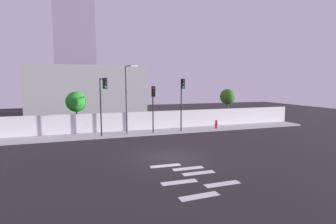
{
  "coord_description": "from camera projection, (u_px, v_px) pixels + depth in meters",
  "views": [
    {
      "loc": [
        -5.21,
        -15.08,
        4.74
      ],
      "look_at": [
        2.02,
        6.5,
        2.18
      ],
      "focal_mm": 27.09,
      "sensor_mm": 36.0,
      "label": 1
    }
  ],
  "objects": [
    {
      "name": "ground_plane",
      "position": [
        170.0,
        157.0,
        16.39
      ],
      "size": [
        80.0,
        80.0,
        0.0
      ],
      "primitive_type": "plane",
      "color": "black"
    },
    {
      "name": "sidewalk",
      "position": [
        142.0,
        133.0,
        24.1
      ],
      "size": [
        36.0,
        2.4,
        0.15
      ],
      "primitive_type": "cube",
      "color": "#ADADAD",
      "rests_on": "ground"
    },
    {
      "name": "perimeter_wall",
      "position": [
        139.0,
        121.0,
        25.21
      ],
      "size": [
        36.0,
        0.18,
        1.8
      ],
      "primitive_type": "cube",
      "color": "silver",
      "rests_on": "sidewalk"
    },
    {
      "name": "crosswalk_marking",
      "position": [
        191.0,
        177.0,
        12.88
      ],
      "size": [
        3.67,
        4.77,
        0.01
      ],
      "color": "silver",
      "rests_on": "ground"
    },
    {
      "name": "traffic_light_left",
      "position": [
        103.0,
        94.0,
        21.23
      ],
      "size": [
        0.54,
        1.66,
        5.06
      ],
      "color": "black",
      "rests_on": "sidewalk"
    },
    {
      "name": "traffic_light_center",
      "position": [
        153.0,
        99.0,
        22.64
      ],
      "size": [
        0.57,
        1.6,
        4.36
      ],
      "color": "black",
      "rests_on": "sidewalk"
    },
    {
      "name": "traffic_light_right",
      "position": [
        182.0,
        94.0,
        23.78
      ],
      "size": [
        0.44,
        1.14,
        5.02
      ],
      "color": "black",
      "rests_on": "sidewalk"
    },
    {
      "name": "street_lamp_curbside",
      "position": [
        128.0,
        93.0,
        22.45
      ],
      "size": [
        0.71,
        2.37,
        6.16
      ],
      "color": "#4C4C51",
      "rests_on": "sidewalk"
    },
    {
      "name": "fire_hydrant",
      "position": [
        216.0,
        124.0,
        26.1
      ],
      "size": [
        0.44,
        0.26,
        0.86
      ],
      "color": "red",
      "rests_on": "sidewalk"
    },
    {
      "name": "roadside_tree_leftmost",
      "position": [
        76.0,
        102.0,
        24.61
      ],
      "size": [
        1.97,
        1.97,
        3.97
      ],
      "color": "brown",
      "rests_on": "ground"
    },
    {
      "name": "roadside_tree_midleft",
      "position": [
        228.0,
        97.0,
        29.92
      ],
      "size": [
        1.82,
        1.82,
        4.11
      ],
      "color": "brown",
      "rests_on": "ground"
    },
    {
      "name": "low_building_distant",
      "position": [
        89.0,
        91.0,
        36.71
      ],
      "size": [
        15.98,
        6.0,
        7.22
      ],
      "primitive_type": "cube",
      "color": "#A2A2A2",
      "rests_on": "ground"
    },
    {
      "name": "tower_on_skyline",
      "position": [
        75.0,
        36.0,
        46.36
      ],
      "size": [
        7.02,
        5.0,
        26.89
      ],
      "primitive_type": "cube",
      "color": "gray",
      "rests_on": "ground"
    }
  ]
}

